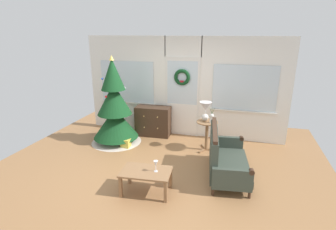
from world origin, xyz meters
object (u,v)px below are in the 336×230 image
flower_vase (212,118)px  coffee_table (146,174)px  christmas_tree (115,111)px  gift_box (126,143)px  side_table (207,130)px  dresser_cabinet (153,121)px  settee_sofa (223,157)px  table_lamp (205,109)px  wine_glass (156,164)px

flower_vase → coffee_table: flower_vase is taller
christmas_tree → gift_box: christmas_tree is taller
coffee_table → side_table: bearing=69.6°
dresser_cabinet → flower_vase: bearing=-21.0°
coffee_table → gift_box: size_ratio=4.28×
settee_sofa → table_lamp: size_ratio=3.56×
gift_box → settee_sofa: bearing=-16.1°
dresser_cabinet → side_table: size_ratio=1.31×
dresser_cabinet → table_lamp: 1.63m
table_lamp → flower_vase: table_lamp is taller
side_table → coffee_table: bearing=-110.4°
christmas_tree → dresser_cabinet: christmas_tree is taller
side_table → flower_vase: size_ratio=2.00×
side_table → settee_sofa: bearing=-66.2°
flower_vase → gift_box: (-1.96, -0.33, -0.71)m
settee_sofa → gift_box: 2.44m
christmas_tree → coffee_table: size_ratio=2.41×
christmas_tree → dresser_cabinet: bearing=42.8°
christmas_tree → side_table: size_ratio=3.04×
settee_sofa → flower_vase: (-0.37, 1.00, 0.44)m
settee_sofa → gift_box: size_ratio=7.58×
dresser_cabinet → wine_glass: 2.67m
settee_sofa → gift_box: (-2.33, 0.67, -0.27)m
christmas_tree → flower_vase: bearing=1.8°
settee_sofa → gift_box: settee_sofa is taller
dresser_cabinet → gift_box: 1.05m
side_table → table_lamp: size_ratio=1.59×
flower_vase → coffee_table: bearing=-113.5°
wine_glass → christmas_tree: bearing=132.3°
christmas_tree → settee_sofa: bearing=-18.9°
christmas_tree → flower_vase: size_ratio=6.10×
dresser_cabinet → side_table: bearing=-20.3°
flower_vase → wine_glass: bearing=-109.6°
dresser_cabinet → flower_vase: (1.59, -0.61, 0.43)m
wine_glass → dresser_cabinet: bearing=110.1°
christmas_tree → flower_vase: 2.34m
table_lamp → coffee_table: bearing=-108.5°
christmas_tree → coffee_table: (1.50, -1.85, -0.46)m
table_lamp → wine_glass: 2.11m
side_table → coffee_table: 2.13m
gift_box → side_table: bearing=11.7°
settee_sofa → coffee_table: size_ratio=1.77×
dresser_cabinet → flower_vase: size_ratio=2.63×
wine_glass → table_lamp: bearing=75.5°
side_table → coffee_table: size_ratio=0.79×
settee_sofa → table_lamp: table_lamp is taller
christmas_tree → coffee_table: 2.42m
dresser_cabinet → settee_sofa: bearing=-39.4°
coffee_table → wine_glass: size_ratio=4.53×
side_table → table_lamp: (-0.06, 0.04, 0.49)m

